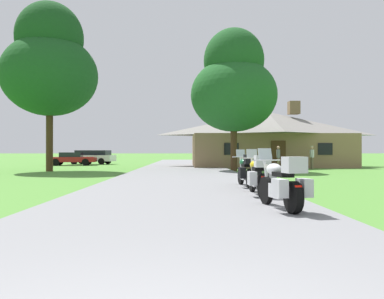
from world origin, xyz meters
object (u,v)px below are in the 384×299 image
(motorcycle_white_nearest_to_camera, at_px, (283,184))
(bystander_white_shirt_near_lodge, at_px, (312,156))
(tree_left_near, at_px, (50,64))
(motorcycle_green_farthest_in_row, at_px, (247,171))
(motorcycle_yellow_second_in_row, at_px, (259,176))
(tree_by_lodge_front, at_px, (234,85))
(parked_red_sedan_far_left, at_px, (72,158))
(parked_white_suv_far_left, at_px, (92,157))
(bystander_gray_shirt_beside_signpost, at_px, (278,157))

(motorcycle_white_nearest_to_camera, xyz_separation_m, bystander_white_shirt_near_lodge, (7.14, 20.63, 0.34))
(bystander_white_shirt_near_lodge, relative_size, tree_left_near, 0.15)
(motorcycle_white_nearest_to_camera, distance_m, motorcycle_green_farthest_in_row, 5.54)
(motorcycle_green_farthest_in_row, height_order, bystander_white_shirt_near_lodge, bystander_white_shirt_near_lodge)
(motorcycle_yellow_second_in_row, bearing_deg, tree_by_lodge_front, 84.58)
(motorcycle_yellow_second_in_row, height_order, parked_red_sedan_far_left, motorcycle_yellow_second_in_row)
(parked_white_suv_far_left, bearing_deg, motorcycle_green_farthest_in_row, -145.91)
(motorcycle_green_farthest_in_row, bearing_deg, tree_by_lodge_front, 80.74)
(tree_by_lodge_front, xyz_separation_m, parked_red_sedan_far_left, (-13.61, 10.53, -5.05))
(motorcycle_white_nearest_to_camera, xyz_separation_m, bystander_gray_shirt_beside_signpost, (4.47, 19.65, 0.32))
(motorcycle_yellow_second_in_row, relative_size, bystander_gray_shirt_beside_signpost, 1.25)
(tree_by_lodge_front, bearing_deg, parked_white_suv_far_left, 132.24)
(motorcycle_green_farthest_in_row, distance_m, tree_by_lodge_front, 13.65)
(tree_left_near, bearing_deg, tree_by_lodge_front, 1.75)
(motorcycle_white_nearest_to_camera, bearing_deg, parked_red_sedan_far_left, 103.31)
(motorcycle_white_nearest_to_camera, distance_m, tree_by_lodge_front, 18.90)
(parked_red_sedan_far_left, bearing_deg, bystander_white_shirt_near_lodge, -118.07)
(tree_left_near, height_order, parked_white_suv_far_left, tree_left_near)
(motorcycle_white_nearest_to_camera, relative_size, motorcycle_yellow_second_in_row, 0.99)
(tree_by_lodge_front, distance_m, parked_red_sedan_far_left, 17.93)
(motorcycle_green_farthest_in_row, distance_m, parked_red_sedan_far_left, 26.32)
(motorcycle_white_nearest_to_camera, bearing_deg, bystander_gray_shirt_beside_signpost, 67.06)
(tree_left_near, bearing_deg, motorcycle_yellow_second_in_row, -54.01)
(motorcycle_green_farthest_in_row, distance_m, tree_left_near, 17.59)
(motorcycle_yellow_second_in_row, distance_m, bystander_white_shirt_near_lodge, 19.14)
(motorcycle_yellow_second_in_row, distance_m, parked_white_suv_far_left, 31.30)
(motorcycle_green_farthest_in_row, height_order, bystander_gray_shirt_beside_signpost, bystander_gray_shirt_beside_signpost)
(motorcycle_yellow_second_in_row, distance_m, bystander_gray_shirt_beside_signpost, 17.36)
(tree_left_near, bearing_deg, parked_white_suv_far_left, 92.28)
(bystander_gray_shirt_beside_signpost, height_order, tree_left_near, tree_left_near)
(tree_left_near, xyz_separation_m, tree_by_lodge_front, (12.00, 0.37, -1.24))
(parked_white_suv_far_left, xyz_separation_m, parked_red_sedan_far_left, (-1.04, -3.32, -0.13))
(tree_by_lodge_front, distance_m, parked_white_suv_far_left, 19.33)
(tree_left_near, bearing_deg, bystander_gray_shirt_beside_signpost, 6.88)
(bystander_white_shirt_near_lodge, relative_size, parked_white_suv_far_left, 0.35)
(motorcycle_white_nearest_to_camera, distance_m, bystander_white_shirt_near_lodge, 21.83)
(motorcycle_yellow_second_in_row, xyz_separation_m, tree_by_lodge_front, (1.16, 15.30, 5.08))
(bystander_gray_shirt_beside_signpost, xyz_separation_m, tree_left_near, (-15.30, -1.85, 6.00))
(bystander_gray_shirt_beside_signpost, relative_size, parked_white_suv_far_left, 0.34)
(tree_by_lodge_front, relative_size, parked_white_suv_far_left, 1.94)
(bystander_gray_shirt_beside_signpost, bearing_deg, parked_red_sedan_far_left, -110.01)
(motorcycle_green_farthest_in_row, bearing_deg, bystander_gray_shirt_beside_signpost, 68.38)
(motorcycle_green_farthest_in_row, xyz_separation_m, bystander_white_shirt_near_lodge, (7.05, 15.09, 0.34))
(tree_left_near, bearing_deg, motorcycle_green_farthest_in_row, -48.29)
(tree_left_near, bearing_deg, parked_red_sedan_far_left, 98.37)
(motorcycle_yellow_second_in_row, relative_size, parked_white_suv_far_left, 0.43)
(motorcycle_white_nearest_to_camera, distance_m, bystander_gray_shirt_beside_signpost, 20.15)
(motorcycle_green_farthest_in_row, distance_m, bystander_gray_shirt_beside_signpost, 14.77)
(parked_white_suv_far_left, bearing_deg, motorcycle_white_nearest_to_camera, -149.78)
(bystander_white_shirt_near_lodge, xyz_separation_m, parked_red_sedan_far_left, (-19.58, 8.06, -0.31))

